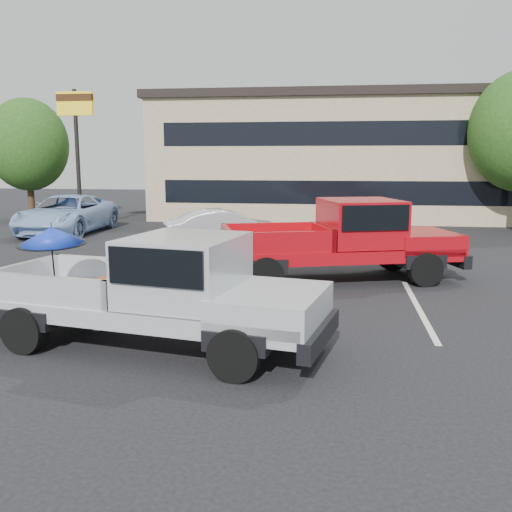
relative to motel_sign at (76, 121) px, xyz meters
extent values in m
plane|color=black|center=(10.00, -14.00, -4.65)|extent=(90.00, 90.00, 0.00)
cube|color=silver|center=(7.00, -12.00, -4.65)|extent=(0.12, 5.00, 0.01)
cube|color=silver|center=(13.00, -12.00, -4.65)|extent=(0.12, 5.00, 0.01)
cube|color=tan|center=(12.00, 7.00, -1.65)|extent=(20.00, 8.00, 6.00)
cube|color=black|center=(12.00, 7.00, 1.45)|extent=(20.40, 8.40, 0.40)
cube|color=black|center=(12.00, 3.02, -3.15)|extent=(18.00, 0.08, 1.10)
cube|color=black|center=(12.00, 3.02, -0.45)|extent=(18.00, 0.08, 1.10)
cylinder|color=black|center=(0.00, 0.00, -1.65)|extent=(0.18, 0.18, 6.00)
cube|color=yellow|center=(0.00, 0.00, 0.75)|extent=(1.60, 0.18, 1.00)
cube|color=#381E0C|center=(0.00, 0.00, 1.00)|extent=(1.60, 0.22, 0.30)
cylinder|color=#332114|center=(-4.00, 3.00, -3.44)|extent=(0.32, 0.32, 2.42)
ellipsoid|color=#204413|center=(-4.00, 3.00, -0.91)|extent=(3.96, 3.96, 4.55)
cylinder|color=#332114|center=(16.00, 10.00, -3.22)|extent=(0.32, 0.32, 2.86)
ellipsoid|color=#204413|center=(16.00, 10.00, -0.23)|extent=(4.68, 4.68, 5.38)
cylinder|color=black|center=(6.37, -15.76, -4.27)|extent=(0.80, 0.42, 0.76)
cylinder|color=black|center=(6.71, -13.96, -4.27)|extent=(0.80, 0.42, 0.76)
cylinder|color=black|center=(9.90, -16.44, -4.27)|extent=(0.80, 0.42, 0.76)
cylinder|color=black|center=(10.25, -14.63, -4.27)|extent=(0.80, 0.42, 0.76)
cube|color=silver|center=(8.36, -15.21, -3.98)|extent=(5.66, 2.90, 0.28)
cube|color=silver|center=(10.32, -15.59, -3.77)|extent=(1.83, 2.17, 0.46)
cube|color=black|center=(11.06, -15.73, -4.15)|extent=(0.57, 1.96, 0.30)
cube|color=black|center=(5.66, -14.69, -4.15)|extent=(0.55, 1.96, 0.28)
cube|color=silver|center=(8.90, -15.31, -3.30)|extent=(1.97, 2.12, 1.05)
cube|color=black|center=(8.90, -15.31, -3.10)|extent=(1.84, 2.19, 0.55)
cube|color=black|center=(6.93, -14.94, -3.92)|extent=(2.61, 2.24, 0.10)
cube|color=silver|center=(7.10, -14.08, -3.62)|extent=(2.28, 0.53, 0.50)
cube|color=silver|center=(6.77, -15.79, -3.62)|extent=(2.28, 0.53, 0.50)
cube|color=silver|center=(5.85, -14.73, -3.62)|extent=(0.44, 1.83, 0.50)
cube|color=silver|center=(8.01, -15.14, -3.62)|extent=(0.44, 1.83, 0.50)
ellipsoid|color=brown|center=(7.42, -14.87, -3.71)|extent=(0.57, 0.50, 0.33)
cylinder|color=brown|center=(7.66, -15.00, -3.75)|extent=(0.07, 0.07, 0.25)
cylinder|color=brown|center=(7.70, -14.84, -3.75)|extent=(0.07, 0.07, 0.25)
ellipsoid|color=brown|center=(7.59, -14.90, -3.50)|extent=(0.36, 0.34, 0.45)
cylinder|color=red|center=(7.61, -14.90, -3.35)|extent=(0.22, 0.22, 0.04)
sphere|color=brown|center=(7.68, -14.92, -3.25)|extent=(0.24, 0.24, 0.24)
cone|color=black|center=(7.81, -14.94, -3.27)|extent=(0.18, 0.14, 0.11)
cone|color=black|center=(7.65, -14.97, -3.13)|extent=(0.08, 0.08, 0.12)
cone|color=black|center=(7.67, -14.85, -3.13)|extent=(0.08, 0.08, 0.12)
cylinder|color=brown|center=(7.23, -14.83, -3.81)|extent=(0.29, 0.05, 0.10)
cylinder|color=black|center=(6.71, -15.35, -3.35)|extent=(0.02, 0.10, 1.05)
cone|color=#1531BC|center=(6.71, -15.35, -2.80)|extent=(1.10, 1.12, 0.36)
cylinder|color=black|center=(6.71, -15.35, -2.64)|extent=(0.02, 0.02, 0.10)
cylinder|color=black|center=(6.71, -15.35, -2.93)|extent=(1.10, 1.10, 0.09)
cylinder|color=black|center=(9.66, -11.07, -4.23)|extent=(0.89, 0.54, 0.83)
cylinder|color=black|center=(9.06, -9.14, -4.23)|extent=(0.89, 0.54, 0.83)
cylinder|color=black|center=(13.43, -9.89, -4.23)|extent=(0.89, 0.54, 0.83)
cylinder|color=black|center=(12.83, -7.97, -4.23)|extent=(0.89, 0.54, 0.83)
cube|color=#A80912|center=(11.30, -9.50, -3.92)|extent=(6.27, 3.77, 0.31)
cube|color=#A80912|center=(13.39, -8.85, -3.69)|extent=(2.20, 2.50, 0.50)
cube|color=black|center=(14.17, -8.60, -4.10)|extent=(0.85, 2.12, 0.33)
cube|color=black|center=(8.42, -10.40, -4.10)|extent=(0.83, 2.11, 0.31)
cube|color=#A80912|center=(11.87, -9.32, -3.17)|extent=(2.33, 2.46, 1.15)
cube|color=black|center=(11.87, -9.32, -2.95)|extent=(2.20, 2.52, 0.60)
cube|color=black|center=(9.78, -9.97, -3.85)|extent=(3.01, 2.68, 0.11)
cube|color=#A80912|center=(9.50, -9.06, -3.52)|extent=(2.44, 0.86, 0.55)
cube|color=#A80912|center=(10.07, -10.88, -3.52)|extent=(2.44, 0.86, 0.55)
cube|color=#A80912|center=(8.63, -10.33, -3.52)|extent=(0.71, 1.96, 0.55)
cube|color=#A80912|center=(10.93, -9.61, -3.52)|extent=(0.71, 1.96, 0.55)
imported|color=#BBBCC3|center=(7.61, -5.12, -3.96)|extent=(4.42, 3.02, 1.38)
imported|color=#97B5E1|center=(0.21, -1.75, -3.86)|extent=(2.72, 5.72, 1.58)
camera|label=1|loc=(11.25, -23.93, -1.56)|focal=40.00mm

